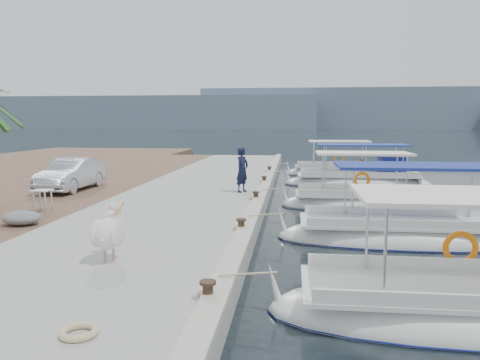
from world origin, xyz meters
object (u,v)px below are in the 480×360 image
object	(u,v)px
fishing_caique_b	(406,237)
fisherman	(242,170)
parked_car	(71,174)
fishing_caique_a	(463,314)
fishing_caique_c	(358,205)
pelican	(109,232)
fishing_caique_d	(360,182)
fishing_caique_e	(336,173)

from	to	relation	value
fishing_caique_b	fisherman	distance (m)	7.90
parked_car	fishing_caique_a	bearing A→B (deg)	-40.55
fishing_caique_b	fishing_caique_c	distance (m)	5.36
pelican	fisherman	size ratio (longest dim) A/B	0.83
fishing_caique_a	fisherman	xyz separation A→B (m)	(-5.05, 11.12, 1.31)
fishing_caique_b	fishing_caique_d	size ratio (longest dim) A/B	0.94
fishing_caique_b	pelican	xyz separation A→B (m)	(-7.11, -4.35, 0.99)
fishing_caique_b	parked_car	distance (m)	13.94
fishing_caique_d	parked_car	xyz separation A→B (m)	(-13.10, -6.59, 0.99)
fisherman	fishing_caique_e	bearing A→B (deg)	6.30
fisherman	fishing_caique_a	bearing A→B (deg)	-125.76
fishing_caique_d	parked_car	world-z (taller)	fishing_caique_d
fishing_caique_b	fishing_caique_e	distance (m)	16.83
fishing_caique_c	pelican	xyz separation A→B (m)	(-6.44, -9.66, 0.99)
fishing_caique_c	fishing_caique_d	distance (m)	6.81
fishing_caique_d	pelican	bearing A→B (deg)	-114.39
fishing_caique_d	pelican	xyz separation A→B (m)	(-7.44, -16.40, 0.93)
fishing_caique_c	fisherman	distance (m)	4.89
fishing_caique_a	pelican	size ratio (longest dim) A/B	4.39
fisherman	parked_car	distance (m)	7.41
fishing_caique_e	pelican	world-z (taller)	fishing_caique_e
fishing_caique_a	fisherman	world-z (taller)	fisherman
fishing_caique_a	pelican	distance (m)	6.96
fishing_caique_a	pelican	xyz separation A→B (m)	(-6.80, 1.13, 0.99)
fishing_caique_c	pelican	distance (m)	11.66
fishing_caique_e	fishing_caique_c	bearing A→B (deg)	-90.78
fishing_caique_d	parked_car	distance (m)	14.70
fisherman	parked_car	world-z (taller)	fisherman
fishing_caique_c	fishing_caique_d	bearing A→B (deg)	81.60
fishing_caique_a	fishing_caique_c	size ratio (longest dim) A/B	1.12
fishing_caique_c	fisherman	size ratio (longest dim) A/B	3.25
fishing_caique_b	parked_car	world-z (taller)	fishing_caique_b
fishing_caique_b	pelican	bearing A→B (deg)	-148.58
fishing_caique_e	fisherman	world-z (taller)	fisherman
fishing_caique_a	pelican	bearing A→B (deg)	170.60
fishing_caique_b	parked_car	xyz separation A→B (m)	(-12.78, 5.46, 1.05)
fishing_caique_a	fishing_caique_c	xyz separation A→B (m)	(-0.35, 10.79, 0.00)
fishing_caique_c	fishing_caique_a	bearing A→B (deg)	-88.12
fishing_caique_b	fisherman	size ratio (longest dim) A/B	3.97
pelican	parked_car	xyz separation A→B (m)	(-5.66, 9.81, 0.06)
pelican	fishing_caique_b	bearing A→B (deg)	31.42
fishing_caique_e	fisherman	bearing A→B (deg)	-113.50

